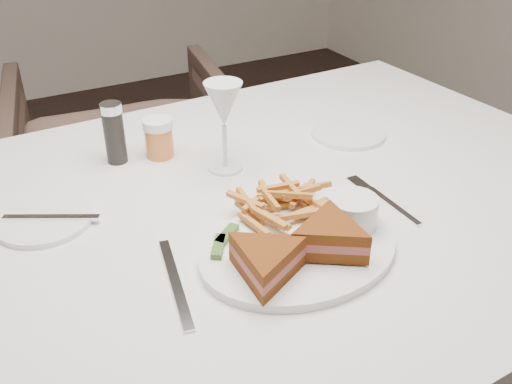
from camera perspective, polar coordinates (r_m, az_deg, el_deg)
The scene contains 3 objects.
table at distance 1.24m, azimuth -1.16°, elevation -15.94°, with size 1.48×0.98×0.75m, color silver.
chair_far at distance 2.02m, azimuth -12.79°, elevation 3.14°, with size 0.71×0.67×0.73m, color #48352C.
table_setting at distance 0.94m, azimuth 0.80°, elevation -0.92°, with size 0.81×0.58×0.18m.
Camera 1 is at (-0.02, -0.97, 1.28)m, focal length 40.00 mm.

